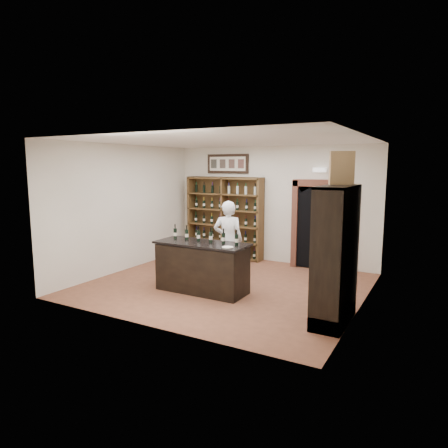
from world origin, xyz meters
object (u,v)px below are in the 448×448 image
(wine_shelf, at_px, (225,217))
(wine_crate, at_px, (342,168))
(tasting_counter, at_px, (202,267))
(shopkeeper, at_px, (228,241))
(counter_bottle_0, at_px, (175,233))
(side_cabinet, at_px, (337,277))

(wine_shelf, distance_m, wine_crate, 4.96)
(wine_shelf, height_order, wine_crate, wine_crate)
(wine_shelf, height_order, tasting_counter, wine_shelf)
(shopkeeper, xyz_separation_m, wine_crate, (2.61, -0.99, 1.59))
(counter_bottle_0, bearing_deg, shopkeeper, 49.22)
(wine_shelf, xyz_separation_m, side_cabinet, (3.82, -3.23, -0.35))
(counter_bottle_0, bearing_deg, wine_crate, -1.61)
(side_cabinet, height_order, wine_crate, wine_crate)
(wine_crate, bearing_deg, shopkeeper, 136.15)
(wine_shelf, bearing_deg, side_cabinet, -40.21)
(side_cabinet, bearing_deg, shopkeeper, 154.21)
(side_cabinet, distance_m, shopkeeper, 2.97)
(tasting_counter, bearing_deg, shopkeeper, 87.18)
(tasting_counter, distance_m, wine_crate, 3.31)
(wine_shelf, distance_m, counter_bottle_0, 2.86)
(shopkeeper, height_order, wine_crate, wine_crate)
(shopkeeper, bearing_deg, wine_crate, 137.16)
(tasting_counter, bearing_deg, counter_bottle_0, 171.94)
(side_cabinet, bearing_deg, wine_shelf, 139.79)
(counter_bottle_0, xyz_separation_m, wine_crate, (3.38, -0.10, 1.36))
(wine_shelf, height_order, counter_bottle_0, wine_shelf)
(counter_bottle_0, bearing_deg, wine_shelf, 97.64)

